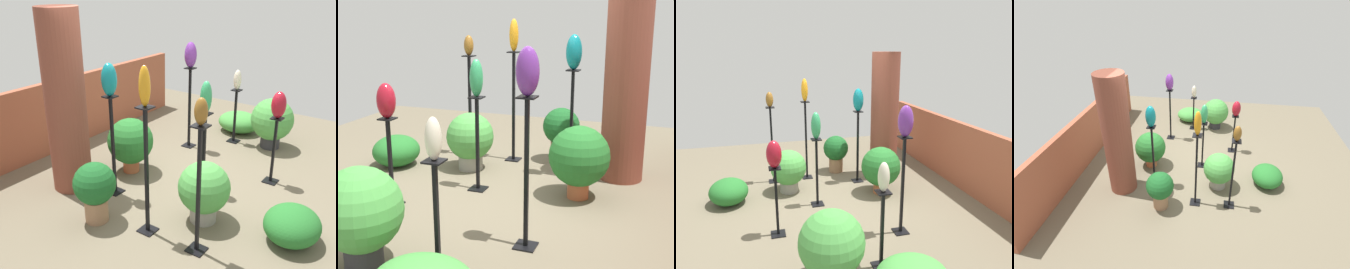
% 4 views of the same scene
% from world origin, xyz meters
% --- Properties ---
extents(ground_plane, '(8.00, 8.00, 0.00)m').
position_xyz_m(ground_plane, '(0.00, 0.00, 0.00)').
color(ground_plane, '#6B604C').
extents(brick_wall_back, '(5.60, 0.12, 1.22)m').
position_xyz_m(brick_wall_back, '(0.00, 2.49, 0.61)').
color(brick_wall_back, '#9E5138').
rests_on(brick_wall_back, ground).
extents(brick_pillar, '(0.55, 0.55, 2.49)m').
position_xyz_m(brick_pillar, '(-0.98, 1.32, 1.24)').
color(brick_pillar, brown).
rests_on(brick_pillar, ground).
extents(pedestal_teal, '(0.20, 0.20, 1.40)m').
position_xyz_m(pedestal_teal, '(-0.77, 0.69, 0.65)').
color(pedestal_teal, black).
rests_on(pedestal_teal, ground).
extents(pedestal_ivory, '(0.20, 0.20, 0.98)m').
position_xyz_m(pedestal_ivory, '(1.83, 0.17, 0.44)').
color(pedestal_ivory, black).
rests_on(pedestal_ivory, ground).
extents(pedestal_violet, '(0.20, 0.20, 1.41)m').
position_xyz_m(pedestal_violet, '(1.18, 0.73, 0.65)').
color(pedestal_violet, black).
rests_on(pedestal_violet, ground).
extents(pedestal_bronze, '(0.20, 0.20, 1.49)m').
position_xyz_m(pedestal_bronze, '(-1.18, -0.90, 0.69)').
color(pedestal_bronze, black).
rests_on(pedestal_bronze, ground).
extents(pedestal_amber, '(0.20, 0.20, 1.56)m').
position_xyz_m(pedestal_amber, '(-1.21, -0.24, 0.72)').
color(pedestal_amber, black).
rests_on(pedestal_amber, ground).
extents(pedestal_jade, '(0.20, 0.20, 1.14)m').
position_xyz_m(pedestal_jade, '(0.02, -0.26, 0.52)').
color(pedestal_jade, black).
rests_on(pedestal_jade, ground).
extents(pedestal_ruby, '(0.20, 0.20, 1.00)m').
position_xyz_m(pedestal_ruby, '(0.79, -0.96, 0.45)').
color(pedestal_ruby, black).
rests_on(pedestal_ruby, ground).
extents(art_vase_teal, '(0.21, 0.20, 0.43)m').
position_xyz_m(art_vase_teal, '(-0.77, 0.69, 1.62)').
color(art_vase_teal, '#0F727A').
rests_on(art_vase_teal, pedestal_teal).
extents(art_vase_ivory, '(0.13, 0.13, 0.35)m').
position_xyz_m(art_vase_ivory, '(1.83, 0.17, 1.15)').
color(art_vase_ivory, beige).
rests_on(art_vase_ivory, pedestal_ivory).
extents(art_vase_violet, '(0.20, 0.20, 0.42)m').
position_xyz_m(art_vase_violet, '(1.18, 0.73, 1.62)').
color(art_vase_violet, '#6B2D8C').
rests_on(art_vase_violet, pedestal_violet).
extents(art_vase_bronze, '(0.13, 0.14, 0.28)m').
position_xyz_m(art_vase_bronze, '(-1.18, -0.90, 1.63)').
color(art_vase_bronze, brown).
rests_on(art_vase_bronze, pedestal_bronze).
extents(art_vase_amber, '(0.12, 0.13, 0.44)m').
position_xyz_m(art_vase_amber, '(-1.21, -0.24, 1.78)').
color(art_vase_amber, orange).
rests_on(art_vase_amber, pedestal_amber).
extents(art_vase_jade, '(0.16, 0.15, 0.43)m').
position_xyz_m(art_vase_jade, '(0.02, -0.26, 1.36)').
color(art_vase_jade, '#2D9356').
rests_on(art_vase_jade, pedestal_jade).
extents(art_vase_ruby, '(0.20, 0.20, 0.38)m').
position_xyz_m(art_vase_ruby, '(0.79, -0.96, 1.19)').
color(art_vase_ruby, maroon).
rests_on(art_vase_ruby, pedestal_ruby).
extents(potted_plant_front_left, '(0.70, 0.70, 0.85)m').
position_xyz_m(potted_plant_front_left, '(-0.15, 0.93, 0.49)').
color(potted_plant_front_left, '#B25B38').
rests_on(potted_plant_front_left, ground).
extents(potted_plant_back_center, '(0.52, 0.52, 0.78)m').
position_xyz_m(potted_plant_back_center, '(-1.40, 0.41, 0.46)').
color(potted_plant_back_center, '#936B4C').
rests_on(potted_plant_back_center, ground).
extents(potted_plant_mid_right, '(0.64, 0.64, 0.78)m').
position_xyz_m(potted_plant_mid_right, '(-0.64, -0.66, 0.43)').
color(potted_plant_mid_right, gray).
rests_on(potted_plant_mid_right, ground).
extents(potted_plant_walkway_edge, '(0.73, 0.73, 0.89)m').
position_xyz_m(potted_plant_walkway_edge, '(1.97, -0.46, 0.50)').
color(potted_plant_walkway_edge, '#2D2D33').
rests_on(potted_plant_walkway_edge, ground).
extents(foliage_bed_east, '(0.69, 0.64, 0.43)m').
position_xyz_m(foliage_bed_east, '(-0.41, -1.69, 0.22)').
color(foliage_bed_east, '#236B28').
rests_on(foliage_bed_east, ground).
extents(foliage_bed_west, '(0.71, 0.81, 0.39)m').
position_xyz_m(foliage_bed_west, '(2.34, 0.32, 0.19)').
color(foliage_bed_west, '#479942').
rests_on(foliage_bed_west, ground).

